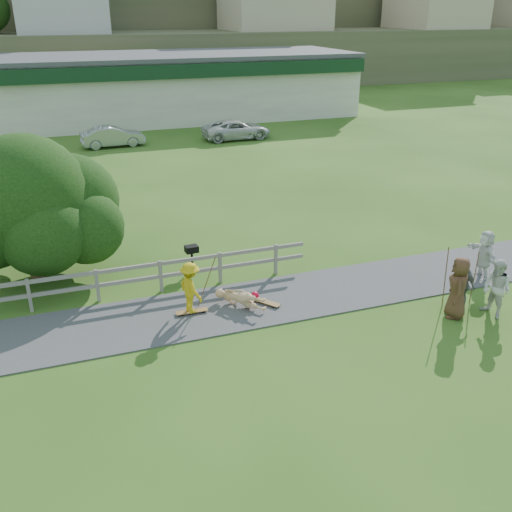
% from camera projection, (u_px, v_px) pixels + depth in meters
% --- Properties ---
extents(ground, '(260.00, 260.00, 0.00)m').
position_uv_depth(ground, '(253.00, 330.00, 16.42)').
color(ground, '#2E5217').
rests_on(ground, ground).
extents(path, '(34.00, 3.00, 0.04)m').
position_uv_depth(path, '(237.00, 306.00, 17.71)').
color(path, '#3E3E41').
rests_on(path, ground).
extents(fence, '(15.05, 0.10, 1.10)m').
position_uv_depth(fence, '(76.00, 284.00, 17.56)').
color(fence, '#69645C').
rests_on(fence, ground).
extents(strip_mall, '(32.50, 10.75, 5.10)m').
position_uv_depth(strip_mall, '(158.00, 86.00, 46.76)').
color(strip_mall, beige).
rests_on(strip_mall, ground).
extents(skater_rider, '(0.88, 1.16, 1.59)m').
position_uv_depth(skater_rider, '(191.00, 291.00, 16.95)').
color(skater_rider, gold).
rests_on(skater_rider, ground).
extents(skater_fallen, '(1.57, 1.41, 0.62)m').
position_uv_depth(skater_fallen, '(240.00, 298.00, 17.54)').
color(skater_fallen, tan).
rests_on(skater_fallen, ground).
extents(spectator_a, '(0.78, 0.95, 1.82)m').
position_uv_depth(spectator_a, '(496.00, 289.00, 16.83)').
color(spectator_a, silver).
rests_on(spectator_a, ground).
extents(spectator_b, '(0.47, 1.00, 1.66)m').
position_uv_depth(spectator_b, '(462.00, 283.00, 17.36)').
color(spectator_b, slate).
rests_on(spectator_b, ground).
extents(spectator_c, '(1.00, 1.11, 1.91)m').
position_uv_depth(spectator_c, '(458.00, 288.00, 16.78)').
color(spectator_c, '#533421').
rests_on(spectator_c, ground).
extents(spectator_d, '(0.79, 1.66, 1.72)m').
position_uv_depth(spectator_d, '(484.00, 255.00, 19.27)').
color(spectator_d, silver).
rests_on(spectator_d, ground).
extents(car_silver, '(4.20, 1.70, 1.36)m').
position_uv_depth(car_silver, '(113.00, 137.00, 37.71)').
color(car_silver, '#96989D').
rests_on(car_silver, ground).
extents(car_white, '(4.84, 2.31, 1.33)m').
position_uv_depth(car_white, '(236.00, 130.00, 39.91)').
color(car_white, silver).
rests_on(car_white, ground).
extents(tree, '(6.83, 6.83, 4.07)m').
position_uv_depth(tree, '(29.00, 221.00, 18.87)').
color(tree, black).
rests_on(tree, ground).
extents(bbq, '(0.47, 0.37, 0.96)m').
position_uv_depth(bbq, '(192.00, 259.00, 19.91)').
color(bbq, black).
rests_on(bbq, ground).
extents(longboard_rider, '(0.97, 0.26, 0.11)m').
position_uv_depth(longboard_rider, '(192.00, 313.00, 17.25)').
color(longboard_rider, brown).
rests_on(longboard_rider, ground).
extents(longboard_fallen, '(0.78, 0.94, 0.11)m').
position_uv_depth(longboard_fallen, '(266.00, 303.00, 17.80)').
color(longboard_fallen, brown).
rests_on(longboard_fallen, ground).
extents(helmet, '(0.26, 0.26, 0.26)m').
position_uv_depth(helmet, '(255.00, 296.00, 18.10)').
color(helmet, red).
rests_on(helmet, ground).
extents(pole_rider, '(0.03, 0.03, 1.73)m').
position_uv_depth(pole_rider, '(207.00, 280.00, 17.45)').
color(pole_rider, brown).
rests_on(pole_rider, ground).
extents(pole_spec_left, '(0.03, 0.03, 2.02)m').
position_uv_depth(pole_spec_left, '(445.00, 277.00, 17.31)').
color(pole_spec_left, brown).
rests_on(pole_spec_left, ground).
extents(pole_spec_right, '(0.03, 0.03, 1.70)m').
position_uv_depth(pole_spec_right, '(474.00, 277.00, 17.69)').
color(pole_spec_right, brown).
rests_on(pole_spec_right, ground).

